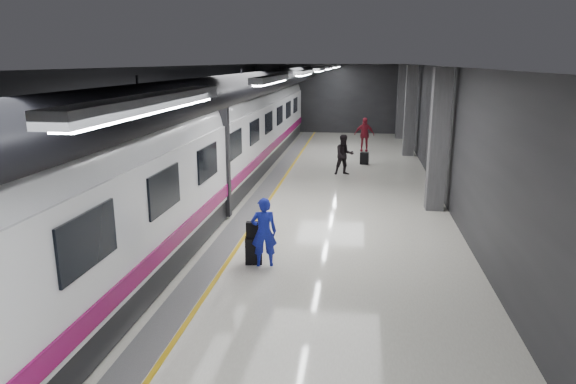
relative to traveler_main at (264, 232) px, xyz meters
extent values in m
plane|color=silver|center=(0.04, 3.46, -0.83)|extent=(40.00, 40.00, 0.00)
cube|color=black|center=(0.04, 3.46, 3.67)|extent=(10.00, 40.00, 0.02)
cube|color=#28282B|center=(0.04, 23.46, 1.42)|extent=(10.00, 0.02, 4.50)
cube|color=#28282B|center=(-4.96, 3.46, 1.42)|extent=(0.02, 40.00, 4.50)
cube|color=#28282B|center=(5.04, 3.46, 1.42)|extent=(0.02, 40.00, 4.50)
cube|color=slate|center=(-1.31, 3.46, -0.82)|extent=(0.65, 39.80, 0.01)
cube|color=gold|center=(-0.91, 3.46, -0.82)|extent=(0.10, 39.80, 0.01)
cylinder|color=black|center=(-1.26, 3.46, 3.12)|extent=(0.80, 38.00, 0.80)
cube|color=silver|center=(0.64, -7.54, 3.57)|extent=(0.22, 2.60, 0.10)
cube|color=silver|center=(0.64, -2.54, 3.57)|extent=(0.22, 2.60, 0.10)
cube|color=silver|center=(0.64, 2.46, 3.57)|extent=(0.22, 2.60, 0.10)
cube|color=silver|center=(0.64, 7.46, 3.57)|extent=(0.22, 2.60, 0.10)
cube|color=silver|center=(0.64, 12.46, 3.57)|extent=(0.22, 2.60, 0.10)
cube|color=silver|center=(0.64, 17.46, 3.57)|extent=(0.22, 2.60, 0.10)
cube|color=silver|center=(0.64, 21.46, 3.57)|extent=(0.22, 2.60, 0.10)
cube|color=#515154|center=(4.59, 5.46, 1.42)|extent=(0.55, 0.55, 4.50)
cube|color=#515154|center=(4.59, 15.46, 1.42)|extent=(0.55, 0.55, 4.50)
cube|color=#515154|center=(4.59, 21.46, 1.42)|extent=(0.55, 0.55, 4.50)
cube|color=black|center=(-3.21, 3.46, -0.48)|extent=(2.80, 38.00, 0.60)
cube|color=white|center=(-3.21, 3.46, 0.92)|extent=(2.90, 38.00, 2.20)
cylinder|color=white|center=(-3.21, 3.46, 1.87)|extent=(2.80, 38.00, 2.80)
cube|color=#800B4E|center=(-1.74, 3.46, 0.12)|extent=(0.04, 38.00, 0.35)
cube|color=black|center=(-3.21, 3.46, 1.17)|extent=(3.05, 0.25, 3.80)
cube|color=black|center=(-1.74, -4.54, 1.32)|extent=(0.05, 1.60, 0.85)
cube|color=black|center=(-1.74, -1.54, 1.32)|extent=(0.05, 1.60, 0.85)
cube|color=black|center=(-1.74, 1.46, 1.32)|extent=(0.05, 1.60, 0.85)
cube|color=black|center=(-1.74, 4.46, 1.32)|extent=(0.05, 1.60, 0.85)
cube|color=black|center=(-1.74, 7.46, 1.32)|extent=(0.05, 1.60, 0.85)
cube|color=black|center=(-1.74, 10.46, 1.32)|extent=(0.05, 1.60, 0.85)
cube|color=black|center=(-1.74, 13.46, 1.32)|extent=(0.05, 1.60, 0.85)
cube|color=black|center=(-1.74, 16.46, 1.32)|extent=(0.05, 1.60, 0.85)
cube|color=black|center=(-1.74, 19.46, 1.32)|extent=(0.05, 1.60, 0.85)
imported|color=#1B21CC|center=(0.00, 0.00, 0.00)|extent=(0.67, 0.51, 1.65)
cube|color=black|center=(-0.27, 0.08, -0.50)|extent=(0.43, 0.32, 0.65)
cube|color=black|center=(-0.29, 0.09, 0.01)|extent=(0.30, 0.17, 0.38)
imported|color=black|center=(1.50, 10.29, 0.02)|extent=(0.98, 0.87, 1.70)
imported|color=maroon|center=(2.36, 16.35, 0.07)|extent=(1.06, 0.47, 1.79)
cube|color=black|center=(2.37, 12.69, -0.55)|extent=(0.42, 0.31, 0.56)
camera|label=1|loc=(2.14, -11.13, 3.86)|focal=32.00mm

